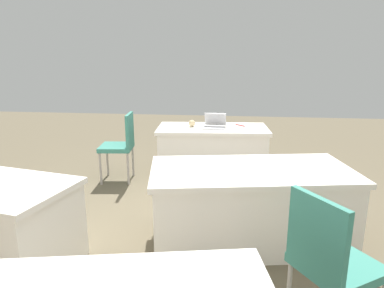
{
  "coord_description": "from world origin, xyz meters",
  "views": [
    {
      "loc": [
        -0.45,
        3.07,
        1.72
      ],
      "look_at": [
        -0.07,
        -0.14,
        0.9
      ],
      "focal_mm": 32.15,
      "sensor_mm": 36.0,
      "label": 1
    }
  ],
  "objects_px": {
    "table_foreground": "(212,151)",
    "laptop_silver": "(214,125)",
    "chair_tucked_left": "(121,142)",
    "scissors_red": "(240,125)",
    "table_mid_right": "(250,205)",
    "yarn_ball": "(192,123)",
    "chair_near_front": "(330,258)"
  },
  "relations": [
    {
      "from": "yarn_ball",
      "to": "table_foreground",
      "type": "bearing_deg",
      "value": 178.19
    },
    {
      "from": "laptop_silver",
      "to": "table_foreground",
      "type": "bearing_deg",
      "value": -54.53
    },
    {
      "from": "chair_tucked_left",
      "to": "laptop_silver",
      "type": "height_order",
      "value": "chair_tucked_left"
    },
    {
      "from": "chair_near_front",
      "to": "chair_tucked_left",
      "type": "relative_size",
      "value": 1.01
    },
    {
      "from": "table_foreground",
      "to": "chair_tucked_left",
      "type": "distance_m",
      "value": 1.33
    },
    {
      "from": "table_mid_right",
      "to": "laptop_silver",
      "type": "relative_size",
      "value": 5.84
    },
    {
      "from": "chair_near_front",
      "to": "laptop_silver",
      "type": "bearing_deg",
      "value": 163.12
    },
    {
      "from": "table_mid_right",
      "to": "chair_near_front",
      "type": "height_order",
      "value": "chair_near_front"
    },
    {
      "from": "chair_tucked_left",
      "to": "laptop_silver",
      "type": "relative_size",
      "value": 2.85
    },
    {
      "from": "scissors_red",
      "to": "table_foreground",
      "type": "bearing_deg",
      "value": -110.09
    },
    {
      "from": "table_foreground",
      "to": "chair_tucked_left",
      "type": "relative_size",
      "value": 1.71
    },
    {
      "from": "table_mid_right",
      "to": "chair_tucked_left",
      "type": "distance_m",
      "value": 2.28
    },
    {
      "from": "table_mid_right",
      "to": "table_foreground",
      "type": "bearing_deg",
      "value": -75.89
    },
    {
      "from": "chair_near_front",
      "to": "chair_tucked_left",
      "type": "distance_m",
      "value": 3.4
    },
    {
      "from": "chair_tucked_left",
      "to": "yarn_ball",
      "type": "xyz_separation_m",
      "value": [
        -0.95,
        -0.4,
        0.22
      ]
    },
    {
      "from": "chair_tucked_left",
      "to": "chair_near_front",
      "type": "bearing_deg",
      "value": -147.22
    },
    {
      "from": "chair_tucked_left",
      "to": "table_foreground",
      "type": "bearing_deg",
      "value": -78.83
    },
    {
      "from": "scissors_red",
      "to": "yarn_ball",
      "type": "bearing_deg",
      "value": -120.43
    },
    {
      "from": "laptop_silver",
      "to": "yarn_ball",
      "type": "distance_m",
      "value": 0.34
    },
    {
      "from": "chair_near_front",
      "to": "chair_tucked_left",
      "type": "xyz_separation_m",
      "value": [
        2.14,
        -2.64,
        -0.01
      ]
    },
    {
      "from": "table_mid_right",
      "to": "scissors_red",
      "type": "bearing_deg",
      "value": -88.16
    },
    {
      "from": "chair_tucked_left",
      "to": "scissors_red",
      "type": "bearing_deg",
      "value": -77.31
    },
    {
      "from": "table_mid_right",
      "to": "laptop_silver",
      "type": "xyz_separation_m",
      "value": [
        0.44,
        -1.83,
        0.4
      ]
    },
    {
      "from": "table_foreground",
      "to": "scissors_red",
      "type": "xyz_separation_m",
      "value": [
        -0.4,
        -0.18,
        0.36
      ]
    },
    {
      "from": "table_foreground",
      "to": "yarn_ball",
      "type": "bearing_deg",
      "value": -1.81
    },
    {
      "from": "chair_near_front",
      "to": "scissors_red",
      "type": "relative_size",
      "value": 5.41
    },
    {
      "from": "chair_near_front",
      "to": "laptop_silver",
      "type": "distance_m",
      "value": 3.12
    },
    {
      "from": "table_foreground",
      "to": "chair_near_front",
      "type": "xyz_separation_m",
      "value": [
        -0.88,
        3.04,
        0.2
      ]
    },
    {
      "from": "table_foreground",
      "to": "laptop_silver",
      "type": "bearing_deg",
      "value": 120.93
    },
    {
      "from": "chair_tucked_left",
      "to": "yarn_ball",
      "type": "relative_size",
      "value": 9.84
    },
    {
      "from": "chair_tucked_left",
      "to": "laptop_silver",
      "type": "bearing_deg",
      "value": -81.04
    },
    {
      "from": "yarn_ball",
      "to": "scissors_red",
      "type": "bearing_deg",
      "value": -166.86
    }
  ]
}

